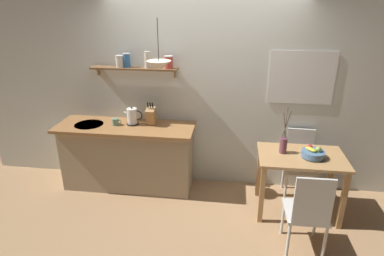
# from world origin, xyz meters

# --- Properties ---
(ground_plane) EXTENTS (14.00, 14.00, 0.00)m
(ground_plane) POSITION_xyz_m (0.00, 0.00, 0.00)
(ground_plane) COLOR #A87F56
(back_wall) EXTENTS (6.80, 0.11, 2.70)m
(back_wall) POSITION_xyz_m (0.21, 0.65, 1.35)
(back_wall) COLOR silver
(back_wall) RESTS_ON ground_plane
(kitchen_counter) EXTENTS (1.83, 0.63, 0.92)m
(kitchen_counter) POSITION_xyz_m (-1.00, 0.32, 0.46)
(kitchen_counter) COLOR tan
(kitchen_counter) RESTS_ON ground_plane
(wall_shelf) EXTENTS (1.14, 0.20, 0.34)m
(wall_shelf) POSITION_xyz_m (-0.84, 0.49, 1.69)
(wall_shelf) COLOR brown
(dining_table) EXTENTS (1.00, 0.66, 0.77)m
(dining_table) POSITION_xyz_m (1.23, 0.02, 0.63)
(dining_table) COLOR tan
(dining_table) RESTS_ON ground_plane
(dining_chair_near) EXTENTS (0.42, 0.44, 0.95)m
(dining_chair_near) POSITION_xyz_m (1.20, -0.72, 0.52)
(dining_chair_near) COLOR silver
(dining_chair_near) RESTS_ON ground_plane
(dining_chair_far) EXTENTS (0.42, 0.45, 0.90)m
(dining_chair_far) POSITION_xyz_m (1.30, 0.42, 0.49)
(dining_chair_far) COLOR silver
(dining_chair_far) RESTS_ON ground_plane
(fruit_bowl) EXTENTS (0.26, 0.26, 0.14)m
(fruit_bowl) POSITION_xyz_m (1.34, -0.01, 0.82)
(fruit_bowl) COLOR #51759E
(fruit_bowl) RESTS_ON dining_table
(twig_vase) EXTENTS (0.10, 0.09, 0.57)m
(twig_vase) POSITION_xyz_m (1.02, 0.07, 0.87)
(twig_vase) COLOR brown
(twig_vase) RESTS_ON dining_table
(electric_kettle) EXTENTS (0.25, 0.16, 0.25)m
(electric_kettle) POSITION_xyz_m (-0.91, 0.36, 1.03)
(electric_kettle) COLOR black
(electric_kettle) RESTS_ON kitchen_counter
(knife_block) EXTENTS (0.11, 0.19, 0.32)m
(knife_block) POSITION_xyz_m (-0.66, 0.38, 1.04)
(knife_block) COLOR tan
(knife_block) RESTS_ON kitchen_counter
(coffee_mug_by_sink) EXTENTS (0.13, 0.09, 0.09)m
(coffee_mug_by_sink) POSITION_xyz_m (-1.13, 0.30, 0.96)
(coffee_mug_by_sink) COLOR slate
(coffee_mug_by_sink) RESTS_ON kitchen_counter
(pendant_lamp) EXTENTS (0.29, 0.29, 0.59)m
(pendant_lamp) POSITION_xyz_m (-0.49, 0.22, 1.74)
(pendant_lamp) COLOR black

